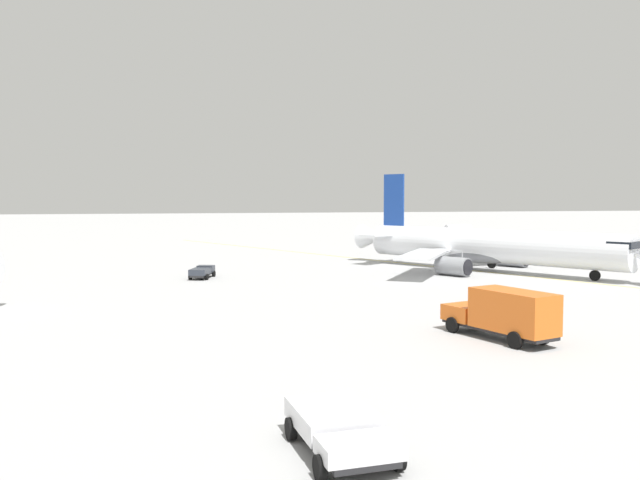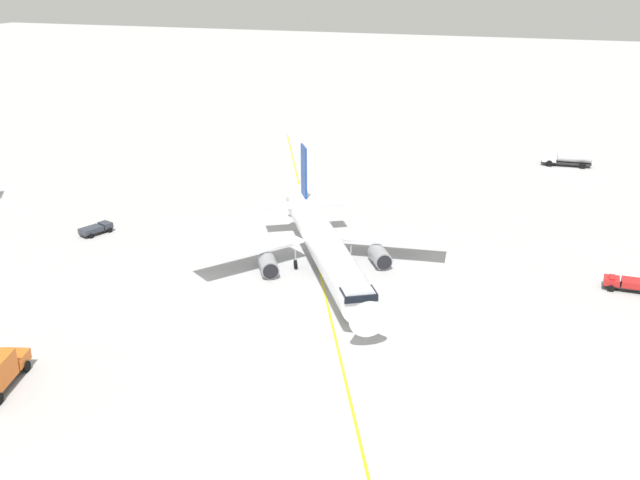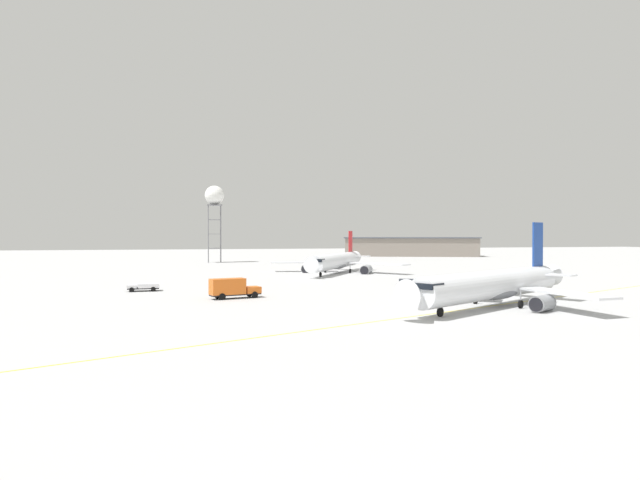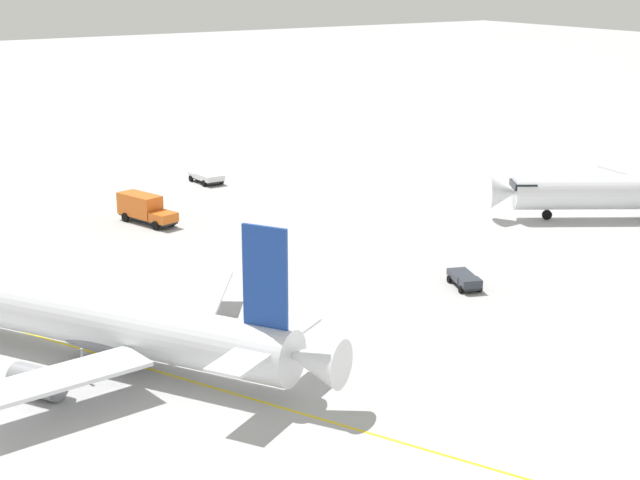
{
  "view_description": "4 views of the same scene",
  "coord_description": "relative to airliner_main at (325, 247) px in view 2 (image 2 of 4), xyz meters",
  "views": [
    {
      "loc": [
        -34.57,
        -71.04,
        8.59
      ],
      "look_at": [
        -17.43,
        -6.01,
        4.25
      ],
      "focal_mm": 36.73,
      "sensor_mm": 36.0,
      "label": 1
    },
    {
      "loc": [
        29.66,
        -78.14,
        33.83
      ],
      "look_at": [
        4.21,
        -5.47,
        4.98
      ],
      "focal_mm": 41.64,
      "sensor_mm": 36.0,
      "label": 2
    },
    {
      "loc": [
        69.65,
        -41.7,
        9.81
      ],
      "look_at": [
        -49.65,
        -13.96,
        8.6
      ],
      "focal_mm": 30.3,
      "sensor_mm": 36.0,
      "label": 3
    },
    {
      "loc": [
        25.32,
        60.68,
        27.66
      ],
      "look_at": [
        -17.43,
        -6.01,
        4.79
      ],
      "focal_mm": 54.4,
      "sensor_mm": 36.0,
      "label": 4
    }
  ],
  "objects": [
    {
      "name": "ground_plane",
      "position": [
        -3.7,
        2.17,
        -2.86
      ],
      "size": [
        600.0,
        600.0,
        0.0
      ],
      "primitive_type": "plane",
      "color": "#B2B2B2"
    },
    {
      "name": "airliner_main",
      "position": [
        0.0,
        0.0,
        0.0
      ],
      "size": [
        27.33,
        34.77,
        11.69
      ],
      "rotation": [
        0.0,
        0.0,
        5.25
      ],
      "color": "white",
      "rests_on": "ground_plane"
    },
    {
      "name": "ops_pickup_truck",
      "position": [
        33.5,
        5.55,
        -2.05
      ],
      "size": [
        5.46,
        2.32,
        1.41
      ],
      "rotation": [
        0.0,
        0.0,
        3.13
      ],
      "color": "#232326",
      "rests_on": "ground_plane"
    },
    {
      "name": "fuel_tanker_truck",
      "position": [
        25.28,
        59.24,
        -1.3
      ],
      "size": [
        8.52,
        3.35,
        2.87
      ],
      "rotation": [
        0.0,
        0.0,
        3.21
      ],
      "color": "#232326",
      "rests_on": "ground_plane"
    },
    {
      "name": "baggage_truck_truck",
      "position": [
        -32.74,
        1.63,
        -2.14
      ],
      "size": [
        3.16,
        4.69,
        1.22
      ],
      "rotation": [
        0.0,
        0.0,
        1.22
      ],
      "color": "#232326",
      "rests_on": "ground_plane"
    },
    {
      "name": "taxiway_centreline",
      "position": [
        -2.11,
        2.94,
        -2.85
      ],
      "size": [
        58.69,
        127.79,
        0.01
      ],
      "rotation": [
        0.0,
        0.0,
        5.14
      ],
      "color": "yellow",
      "rests_on": "ground_plane"
    }
  ]
}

